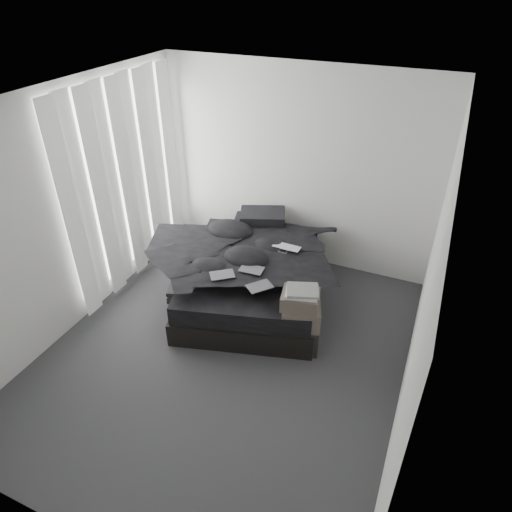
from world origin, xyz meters
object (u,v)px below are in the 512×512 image
at_px(bed, 253,286).
at_px(laptop, 285,244).
at_px(side_stand, 193,255).
at_px(box_lower, 299,335).

xyz_separation_m(bed, laptop, (0.35, 0.15, 0.61)).
bearing_deg(laptop, side_stand, -174.72).
relative_size(bed, side_stand, 3.29).
bearing_deg(bed, side_stand, 158.75).
bearing_deg(bed, box_lower, -52.77).
relative_size(bed, box_lower, 4.87).
bearing_deg(side_stand, box_lower, -22.76).
bearing_deg(laptop, box_lower, -56.38).
distance_m(bed, laptop, 0.72).
distance_m(side_stand, box_lower, 1.86).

